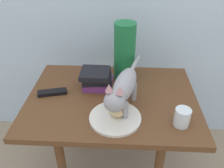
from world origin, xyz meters
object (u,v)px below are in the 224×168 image
Objects in this scene: cat at (123,88)px; book_stack at (97,79)px; plate at (115,118)px; bread_roll at (116,111)px; candle_jar at (182,118)px; side_table at (112,108)px; tv_remote at (52,92)px; green_vase at (125,52)px.

cat is 0.26m from book_stack.
bread_roll reaches higher than plate.
bread_roll is 0.29m from candle_jar.
side_table is 10.30× the size of candle_jar.
plate is at bearing -82.09° from side_table.
cat is at bearing -32.59° from tv_remote.
plate is at bearing -118.45° from cat.
candle_jar is (0.29, -0.03, -0.00)m from bread_roll.
bread_roll is at bearing -80.21° from side_table.
plate is 1.59× the size of tv_remote.
green_vase is at bearing 12.38° from tv_remote.
green_vase is 0.45m from tv_remote.
green_vase is (0.03, 0.36, 0.12)m from bread_roll.
tv_remote is (-0.34, 0.17, -0.03)m from bread_roll.
bread_roll is 0.94× the size of candle_jar.
plate is 0.38m from tv_remote.
bread_roll is at bearing -95.06° from green_vase.
cat is (0.03, 0.06, 0.13)m from plate.
bread_roll is at bearing -65.22° from book_stack.
tv_remote is at bearing 162.00° from cat.
plate is 0.51× the size of cat.
cat reaches higher than plate.
plate is at bearing -66.98° from book_stack.
candle_jar is 0.57× the size of tv_remote.
side_table is 5.10× the size of book_stack.
plate is 0.30m from candle_jar.
green_vase is at bearing 84.94° from bread_roll.
book_stack is 0.25m from tv_remote.
book_stack is at bearing 125.20° from cat.
bread_roll reaches higher than tv_remote.
tv_remote reaches higher than side_table.
plate is 2.98× the size of bread_roll.
candle_jar is (0.29, -0.02, 0.03)m from plate.
side_table is 0.32m from green_vase.
green_vase is (0.15, 0.11, 0.11)m from book_stack.
green_vase is (0.00, 0.31, 0.03)m from cat.
candle_jar reaches higher than tv_remote.
green_vase is at bearing 84.59° from plate.
tv_remote is at bearing 154.21° from bread_roll.
green_vase reaches higher than tv_remote.
plate is at bearing 176.07° from candle_jar.
green_vase reaches higher than book_stack.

